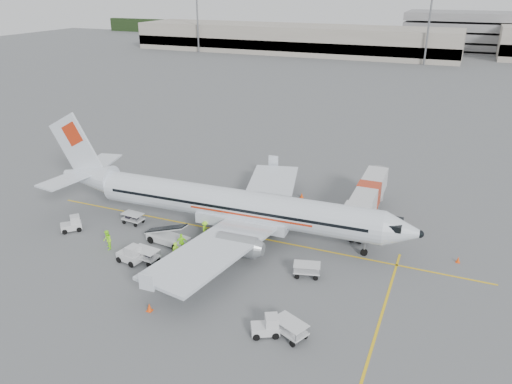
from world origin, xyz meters
TOP-DOWN VIEW (x-y plane):
  - ground at (0.00, 0.00)m, footprint 360.00×360.00m
  - stripe_lead at (0.00, 0.00)m, footprint 44.00×0.20m
  - stripe_cross at (14.00, -8.00)m, footprint 0.20×20.00m
  - terminal_west at (-40.00, 130.00)m, footprint 110.00×22.00m
  - parking_garage at (25.00, 160.00)m, footprint 62.00×24.00m
  - treeline at (0.00, 175.00)m, footprint 300.00×3.00m
  - mast_west at (-70.00, 118.00)m, footprint 3.20×1.20m
  - mast_center at (5.00, 118.00)m, footprint 3.20×1.20m
  - aircraft at (-1.35, 0.14)m, footprint 37.65×29.99m
  - jet_bridge at (9.78, 8.05)m, footprint 2.93×14.95m
  - belt_loader at (-6.24, -4.23)m, footprint 5.57×2.67m
  - tug_fore at (6.92, -12.89)m, footprint 2.24×1.89m
  - tug_mid at (-7.56, -8.39)m, footprint 2.30×1.55m
  - tug_aft at (-16.41, -5.69)m, footprint 2.17×2.17m
  - cart_loaded_a at (-6.30, -7.83)m, footprint 2.48×1.64m
  - cart_loaded_b at (-11.77, -2.00)m, footprint 2.24×1.46m
  - cart_empty_a at (7.32, -4.63)m, footprint 2.45×1.80m
  - cart_empty_b at (8.57, -12.45)m, footprint 2.76×2.29m
  - cone_nose at (18.84, 2.55)m, footprint 0.35×0.35m
  - cone_port at (1.93, 10.79)m, footprint 0.38×0.38m
  - cone_stbd at (-2.00, -13.71)m, footprint 0.42×0.42m
  - crew_a at (-3.88, -6.74)m, footprint 0.79×0.74m
  - crew_b at (-10.76, -7.30)m, footprint 1.13×1.15m
  - crew_c at (-3.71, -1.73)m, footprint 0.87×1.16m
  - crew_d at (-4.35, -4.98)m, footprint 1.09×0.85m

SIDE VIEW (x-z plane):
  - ground at x=0.00m, z-range 0.00..0.00m
  - stripe_lead at x=0.00m, z-range 0.00..0.01m
  - stripe_cross at x=14.00m, z-range 0.00..0.01m
  - cone_nose at x=18.84m, z-range 0.00..0.57m
  - cone_port at x=1.93m, z-range 0.00..0.63m
  - cone_stbd at x=-2.00m, z-range 0.00..0.68m
  - cart_loaded_b at x=-11.77m, z-range 0.00..1.11m
  - cart_empty_a at x=7.32m, z-range 0.00..1.15m
  - cart_loaded_a at x=-6.30m, z-range 0.00..1.22m
  - cart_empty_b at x=8.57m, z-range 0.00..1.25m
  - tug_fore at x=6.92m, z-range 0.00..1.50m
  - tug_aft at x=-16.41m, z-range 0.00..1.51m
  - crew_c at x=-3.71m, z-range 0.00..1.60m
  - tug_mid at x=-7.56m, z-range 0.00..1.65m
  - crew_d at x=-4.35m, z-range 0.00..1.72m
  - crew_a at x=-3.88m, z-range 0.00..1.82m
  - crew_b at x=-10.76m, z-range 0.00..1.87m
  - belt_loader at x=-6.24m, z-range 0.00..2.90m
  - jet_bridge at x=9.78m, z-range 0.00..3.92m
  - treeline at x=0.00m, z-range 0.00..6.00m
  - terminal_west at x=-40.00m, z-range 0.00..9.00m
  - aircraft at x=-1.35m, z-range 0.00..10.11m
  - parking_garage at x=25.00m, z-range 0.00..14.00m
  - mast_west at x=-70.00m, z-range 0.00..22.00m
  - mast_center at x=5.00m, z-range 0.00..22.00m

